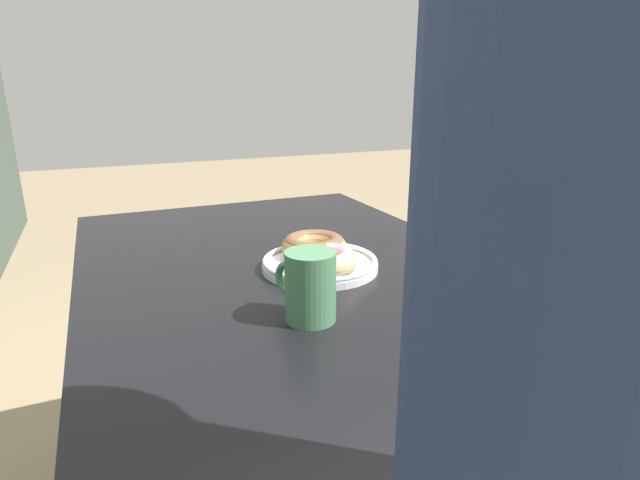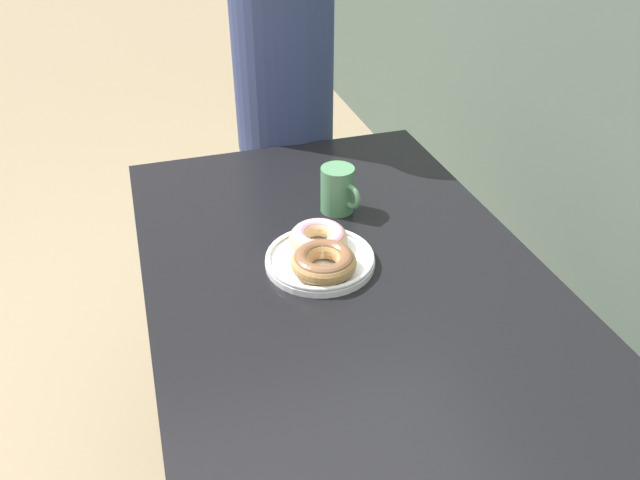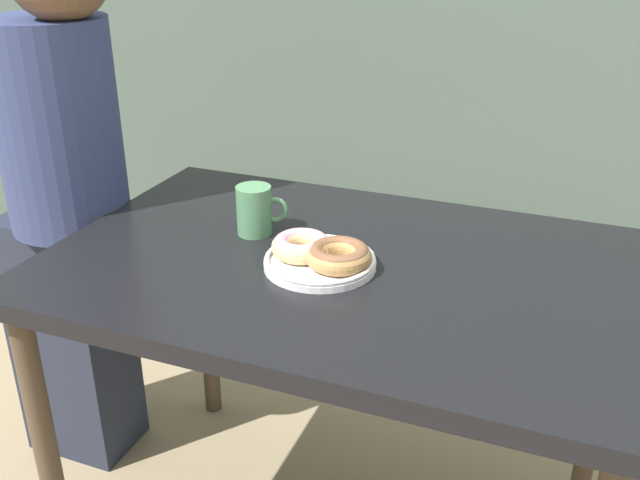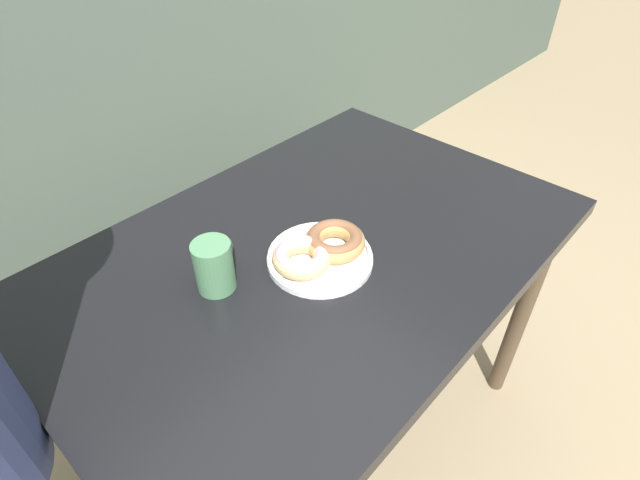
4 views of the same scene
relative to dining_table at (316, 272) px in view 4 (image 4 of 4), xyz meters
The scene contains 4 objects.
ground_plane 0.71m from the dining_table, 90.00° to the right, with size 14.00×14.00×0.00m, color #937F60.
dining_table is the anchor object (origin of this frame).
donut_plate 0.12m from the dining_table, 126.84° to the right, with size 0.25×0.23×0.06m.
coffee_mug 0.27m from the dining_table, 165.28° to the left, with size 0.11×0.08×0.11m.
Camera 4 is at (-0.62, -0.44, 1.49)m, focal length 28.00 mm.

